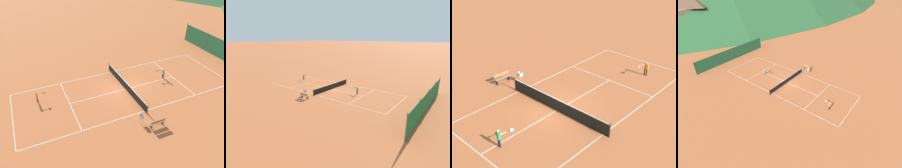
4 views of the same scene
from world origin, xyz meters
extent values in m
plane|color=#B25B33|center=(0.00, 0.00, 0.00)|extent=(600.00, 600.00, 0.00)
cube|color=white|center=(0.00, 11.90, 0.00)|extent=(8.25, 0.05, 0.01)
cube|color=white|center=(0.00, -11.90, 0.00)|extent=(8.25, 0.05, 0.01)
cube|color=white|center=(-4.10, 0.00, 0.00)|extent=(0.05, 23.85, 0.01)
cube|color=white|center=(4.10, 0.00, 0.00)|extent=(0.05, 23.85, 0.01)
cube|color=white|center=(0.00, 6.40, 0.00)|extent=(8.20, 0.05, 0.01)
cube|color=white|center=(0.00, -6.40, 0.00)|extent=(8.20, 0.05, 0.01)
cube|color=white|center=(0.00, 0.00, 0.00)|extent=(0.05, 12.80, 0.01)
cylinder|color=#2D2D2D|center=(-4.55, 0.00, 0.53)|extent=(0.08, 0.08, 1.06)
cylinder|color=#2D2D2D|center=(4.55, 0.00, 0.53)|extent=(0.08, 0.08, 1.06)
cube|color=black|center=(0.00, 0.00, 0.46)|extent=(9.10, 0.02, 0.91)
cube|color=white|center=(0.00, 0.00, 0.93)|extent=(9.10, 0.04, 0.06)
cylinder|color=#59595E|center=(-8.60, 15.50, 1.45)|extent=(0.08, 0.08, 2.90)
cylinder|color=#59595E|center=(-4.30, 15.50, 1.45)|extent=(0.08, 0.08, 2.90)
cylinder|color=#23284C|center=(-0.14, 5.17, 0.29)|extent=(0.10, 0.10, 0.58)
cylinder|color=#23284C|center=(-0.33, 5.20, 0.29)|extent=(0.10, 0.10, 0.58)
cube|color=#239E5B|center=(-0.24, 5.19, 0.81)|extent=(0.31, 0.21, 0.45)
sphere|color=tan|center=(-0.24, 5.19, 1.15)|extent=(0.18, 0.18, 0.18)
cylinder|color=tan|center=(-0.06, 5.15, 0.81)|extent=(0.07, 0.07, 0.45)
cylinder|color=tan|center=(-0.45, 5.00, 0.99)|extent=(0.15, 0.46, 0.07)
cylinder|color=black|center=(-0.51, 4.67, 0.99)|extent=(0.06, 0.21, 0.03)
torus|color=#1E4CB2|center=(-0.56, 4.43, 0.99)|extent=(0.07, 0.28, 0.28)
cylinder|color=silver|center=(-0.56, 4.43, 0.99)|extent=(0.05, 0.25, 0.25)
cylinder|color=black|center=(-1.86, -9.32, 0.30)|extent=(0.11, 0.11, 0.60)
cylinder|color=black|center=(-1.67, -9.33, 0.30)|extent=(0.11, 0.11, 0.60)
cube|color=orange|center=(-1.77, -9.32, 0.83)|extent=(0.29, 0.17, 0.46)
sphere|color=tan|center=(-1.77, -9.32, 1.18)|extent=(0.18, 0.18, 0.18)
cylinder|color=tan|center=(-1.95, -9.32, 0.83)|extent=(0.07, 0.07, 0.46)
cylinder|color=tan|center=(-1.57, -9.10, 1.01)|extent=(0.08, 0.46, 0.07)
cylinder|color=black|center=(-1.56, -8.76, 1.01)|extent=(0.04, 0.21, 0.03)
torus|color=red|center=(-1.55, -8.52, 1.01)|extent=(0.03, 0.28, 0.28)
cylinder|color=silver|center=(-1.55, -8.52, 1.01)|extent=(0.01, 0.25, 0.25)
sphere|color=#CCE033|center=(-0.97, -8.45, 0.03)|extent=(0.07, 0.07, 0.07)
sphere|color=#CCE033|center=(0.94, 8.22, 0.03)|extent=(0.07, 0.07, 0.07)
sphere|color=#CCE033|center=(-4.34, 7.17, 0.03)|extent=(0.07, 0.07, 0.07)
sphere|color=#CCE033|center=(-3.93, -4.97, 0.03)|extent=(0.07, 0.07, 0.07)
sphere|color=#CCE033|center=(2.47, 7.87, 0.03)|extent=(0.07, 0.07, 0.07)
cylinder|color=#B7B7BC|center=(5.13, -1.29, 0.28)|extent=(0.02, 0.02, 0.55)
cylinder|color=#B7B7BC|center=(5.47, -1.29, 0.28)|extent=(0.02, 0.02, 0.55)
cylinder|color=#B7B7BC|center=(5.13, -0.95, 0.28)|extent=(0.02, 0.02, 0.55)
cylinder|color=#B7B7BC|center=(5.47, -0.95, 0.28)|extent=(0.02, 0.02, 0.55)
cube|color=#B7B7BC|center=(5.30, -1.12, 0.56)|extent=(0.34, 0.34, 0.02)
cube|color=#B7B7BC|center=(5.30, -1.29, 0.72)|extent=(0.34, 0.02, 0.34)
cube|color=#B7B7BC|center=(5.30, -0.95, 0.72)|extent=(0.34, 0.02, 0.34)
cube|color=#B7B7BC|center=(5.13, -1.12, 0.72)|extent=(0.02, 0.34, 0.34)
cube|color=#B7B7BC|center=(5.47, -1.12, 0.72)|extent=(0.02, 0.34, 0.34)
sphere|color=#CCE033|center=(5.35, -1.21, 0.60)|extent=(0.07, 0.07, 0.07)
sphere|color=#CCE033|center=(5.39, -1.17, 0.60)|extent=(0.07, 0.07, 0.07)
sphere|color=#CCE033|center=(5.29, -1.14, 0.60)|extent=(0.07, 0.07, 0.07)
sphere|color=#CCE033|center=(5.19, -1.09, 0.60)|extent=(0.07, 0.07, 0.07)
sphere|color=#CCE033|center=(5.32, -1.16, 0.60)|extent=(0.07, 0.07, 0.07)
sphere|color=#CCE033|center=(5.42, -1.21, 0.60)|extent=(0.07, 0.07, 0.07)
sphere|color=#CCE033|center=(5.21, -1.20, 0.66)|extent=(0.07, 0.07, 0.07)
sphere|color=#CCE033|center=(5.19, -1.16, 0.66)|extent=(0.07, 0.07, 0.07)
sphere|color=#CCE033|center=(5.42, -0.99, 0.66)|extent=(0.07, 0.07, 0.07)
sphere|color=#CCE033|center=(5.18, -1.06, 0.66)|extent=(0.07, 0.07, 0.07)
sphere|color=#CCE033|center=(5.41, -1.07, 0.66)|extent=(0.07, 0.07, 0.07)
sphere|color=#CCE033|center=(5.17, -1.05, 0.66)|extent=(0.07, 0.07, 0.07)
sphere|color=#CCE033|center=(5.42, -1.08, 0.71)|extent=(0.07, 0.07, 0.07)
sphere|color=#CCE033|center=(5.30, -1.14, 0.71)|extent=(0.07, 0.07, 0.07)
sphere|color=#CCE033|center=(5.33, -1.12, 0.71)|extent=(0.07, 0.07, 0.07)
sphere|color=#CCE033|center=(5.40, -1.14, 0.71)|extent=(0.07, 0.07, 0.07)
sphere|color=#CCE033|center=(5.41, -1.07, 0.71)|extent=(0.07, 0.07, 0.07)
sphere|color=#CCE033|center=(5.23, -1.12, 0.71)|extent=(0.07, 0.07, 0.07)
cube|color=olive|center=(6.30, -0.08, 0.44)|extent=(0.36, 1.50, 0.05)
cube|color=olive|center=(6.46, -0.08, 0.70)|extent=(0.04, 1.50, 0.28)
cube|color=#333338|center=(6.30, -0.68, 0.22)|extent=(0.32, 0.06, 0.44)
cube|color=#333338|center=(6.30, 0.52, 0.22)|extent=(0.32, 0.06, 0.44)
camera|label=1|loc=(17.60, -9.58, 14.19)|focal=35.00mm
camera|label=2|loc=(22.99, 19.09, 9.07)|focal=28.00mm
camera|label=3|loc=(-13.05, 13.42, 12.11)|focal=50.00mm
camera|label=4|loc=(-20.46, -16.47, 17.57)|focal=28.00mm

